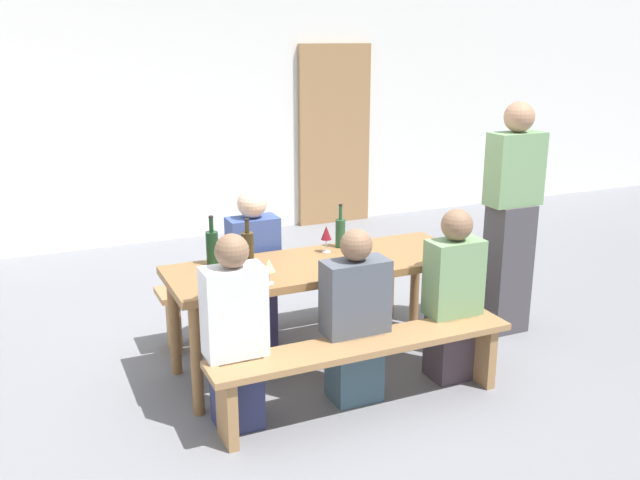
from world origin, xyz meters
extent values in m
plane|color=slate|center=(0.00, 0.00, 0.00)|extent=(24.00, 24.00, 0.00)
cube|color=silver|center=(0.00, 3.59, 1.60)|extent=(14.00, 0.20, 3.20)
cube|color=#9E7247|center=(1.74, 3.45, 1.05)|extent=(0.90, 0.06, 2.10)
cube|color=olive|center=(0.00, 0.00, 0.72)|extent=(2.02, 0.70, 0.05)
cylinder|color=olive|center=(-0.93, -0.29, 0.35)|extent=(0.07, 0.07, 0.70)
cylinder|color=olive|center=(0.93, -0.29, 0.35)|extent=(0.07, 0.07, 0.70)
cylinder|color=olive|center=(-0.93, 0.29, 0.35)|extent=(0.07, 0.07, 0.70)
cylinder|color=olive|center=(0.93, 0.29, 0.35)|extent=(0.07, 0.07, 0.70)
cube|color=#9E7247|center=(0.00, -0.65, 0.43)|extent=(1.92, 0.30, 0.04)
cube|color=#9E7247|center=(-0.86, -0.65, 0.21)|extent=(0.06, 0.24, 0.41)
cube|color=#9E7247|center=(0.86, -0.65, 0.21)|extent=(0.06, 0.24, 0.41)
cube|color=#9E7247|center=(0.00, 0.65, 0.43)|extent=(1.92, 0.30, 0.04)
cube|color=#9E7247|center=(-0.86, 0.65, 0.21)|extent=(0.06, 0.24, 0.41)
cube|color=#9E7247|center=(0.86, 0.65, 0.21)|extent=(0.06, 0.24, 0.41)
cylinder|color=#143319|center=(-0.66, 0.24, 0.86)|extent=(0.08, 0.08, 0.22)
cylinder|color=#143319|center=(-0.66, 0.24, 1.02)|extent=(0.03, 0.03, 0.09)
cylinder|color=black|center=(-0.66, 0.24, 1.07)|extent=(0.03, 0.03, 0.01)
cylinder|color=#234C2D|center=(0.27, 0.25, 0.85)|extent=(0.07, 0.07, 0.20)
cylinder|color=#234C2D|center=(0.27, 0.25, 1.00)|extent=(0.02, 0.02, 0.10)
cylinder|color=black|center=(0.27, 0.25, 1.06)|extent=(0.03, 0.03, 0.01)
cylinder|color=#332814|center=(-0.47, 0.07, 0.87)|extent=(0.08, 0.08, 0.24)
cylinder|color=#332814|center=(-0.47, 0.07, 1.03)|extent=(0.03, 0.03, 0.08)
cylinder|color=black|center=(-0.47, 0.07, 1.07)|extent=(0.03, 0.03, 0.01)
cylinder|color=silver|center=(-0.56, 0.16, 0.75)|extent=(0.06, 0.06, 0.01)
cylinder|color=silver|center=(-0.56, 0.16, 0.80)|extent=(0.01, 0.01, 0.08)
cone|color=maroon|center=(-0.56, 0.16, 0.88)|extent=(0.06, 0.06, 0.09)
cylinder|color=silver|center=(0.13, 0.18, 0.75)|extent=(0.06, 0.06, 0.01)
cylinder|color=silver|center=(0.13, 0.18, 0.80)|extent=(0.01, 0.01, 0.09)
cone|color=maroon|center=(0.13, 0.18, 0.89)|extent=(0.07, 0.07, 0.10)
cylinder|color=silver|center=(-0.45, -0.26, 0.75)|extent=(0.06, 0.06, 0.01)
cylinder|color=silver|center=(-0.45, -0.26, 0.79)|extent=(0.01, 0.01, 0.07)
cone|color=beige|center=(-0.45, -0.26, 0.87)|extent=(0.08, 0.08, 0.08)
cylinder|color=silver|center=(-0.60, -0.26, 0.75)|extent=(0.06, 0.06, 0.01)
cylinder|color=silver|center=(-0.60, -0.26, 0.79)|extent=(0.01, 0.01, 0.07)
cone|color=#D18C93|center=(-0.60, -0.26, 0.87)|extent=(0.07, 0.07, 0.09)
cube|color=navy|center=(-0.75, -0.50, 0.23)|extent=(0.26, 0.24, 0.45)
cube|color=silver|center=(-0.75, -0.50, 0.71)|extent=(0.35, 0.20, 0.52)
sphere|color=#846047|center=(-0.75, -0.50, 1.06)|extent=(0.19, 0.19, 0.19)
cube|color=#3B5663|center=(0.01, -0.50, 0.23)|extent=(0.30, 0.24, 0.45)
cube|color=#4C515B|center=(0.01, -0.50, 0.68)|extent=(0.40, 0.20, 0.46)
sphere|color=#846047|center=(0.01, -0.50, 1.00)|extent=(0.19, 0.19, 0.19)
cube|color=#43363D|center=(0.72, -0.50, 0.23)|extent=(0.27, 0.24, 0.45)
cube|color=#729966|center=(0.72, -0.50, 0.70)|extent=(0.35, 0.20, 0.50)
sphere|color=#846047|center=(0.72, -0.50, 1.05)|extent=(0.20, 0.20, 0.20)
cube|color=#433C6E|center=(-0.29, 0.50, 0.23)|extent=(0.27, 0.24, 0.45)
cube|color=#384C8C|center=(-0.29, 0.50, 0.71)|extent=(0.35, 0.20, 0.51)
sphere|color=beige|center=(-0.29, 0.50, 1.07)|extent=(0.21, 0.21, 0.21)
cube|color=#454146|center=(1.54, -0.02, 0.50)|extent=(0.30, 0.24, 0.99)
cube|color=#729966|center=(1.54, -0.02, 1.26)|extent=(0.40, 0.20, 0.53)
sphere|color=#A87A5B|center=(1.54, -0.02, 1.63)|extent=(0.22, 0.22, 0.22)
camera|label=1|loc=(-1.79, -3.99, 2.19)|focal=39.07mm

